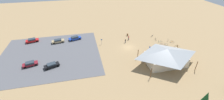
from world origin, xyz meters
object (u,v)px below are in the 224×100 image
at_px(car_black_aisle_side, 52,65).
at_px(car_maroon_far_end, 30,64).
at_px(bicycle_orange_edge_south, 172,42).
at_px(bicycle_blue_front_row, 152,36).
at_px(trash_bin, 127,35).
at_px(bicycle_white_back_row, 168,40).
at_px(visitor_at_bikes, 129,37).
at_px(bicycle_yellow_by_bin, 177,46).
at_px(lot_sign, 102,41).
at_px(visitor_near_lot, 150,48).
at_px(car_red_back_corner, 32,40).
at_px(bicycle_teal_edge_north, 160,42).
at_px(visitor_by_pavilion, 125,41).
at_px(car_blue_inner_stall, 75,38).
at_px(bicycle_green_mid_cluster, 156,49).
at_px(car_tan_front_row, 58,41).
at_px(bike_pavilion, 166,55).
at_px(bicycle_black_yard_left, 156,39).
at_px(bicycle_silver_trailside, 166,44).
at_px(bicycle_purple_lone_east, 162,44).

height_order(car_black_aisle_side, car_maroon_far_end, car_maroon_far_end).
xyz_separation_m(bicycle_orange_edge_south, bicycle_blue_front_row, (5.34, -6.50, -0.01)).
bearing_deg(bicycle_orange_edge_south, trash_bin, -32.76).
height_order(bicycle_white_back_row, visitor_at_bikes, visitor_at_bikes).
height_order(bicycle_yellow_by_bin, car_maroon_far_end, car_maroon_far_end).
bearing_deg(visitor_at_bikes, lot_sign, 6.58).
bearing_deg(visitor_near_lot, bicycle_orange_edge_south, -162.91).
height_order(lot_sign, bicycle_white_back_row, lot_sign).
bearing_deg(car_red_back_corner, trash_bin, 175.90).
relative_size(lot_sign, bicycle_teal_edge_north, 1.34).
bearing_deg(bicycle_yellow_by_bin, visitor_by_pavilion, -23.16).
bearing_deg(visitor_by_pavilion, car_blue_inner_stall, -19.56).
bearing_deg(bicycle_green_mid_cluster, car_tan_front_row, -20.55).
relative_size(bike_pavilion, bicycle_black_yard_left, 9.07).
bearing_deg(bicycle_silver_trailside, bike_pavilion, 58.12).
relative_size(bicycle_teal_edge_north, car_tan_front_row, 0.34).
relative_size(bicycle_blue_front_row, visitor_near_lot, 0.81).
relative_size(car_blue_inner_stall, visitor_at_bikes, 2.75).
height_order(bicycle_silver_trailside, car_red_back_corner, car_red_back_corner).
xyz_separation_m(bicycle_purple_lone_east, car_blue_inner_stall, (32.11, -11.66, 0.38)).
relative_size(bicycle_orange_edge_south, visitor_by_pavilion, 0.94).
bearing_deg(bicycle_purple_lone_east, bicycle_black_yard_left, -83.58).
height_order(bicycle_black_yard_left, bicycle_purple_lone_east, bicycle_purple_lone_east).
distance_m(bicycle_yellow_by_bin, bicycle_purple_lone_east, 5.29).
bearing_deg(visitor_near_lot, car_black_aisle_side, 4.54).
distance_m(bicycle_black_yard_left, visitor_by_pavilion, 12.54).
height_order(bicycle_orange_edge_south, bicycle_purple_lone_east, bicycle_orange_edge_south).
bearing_deg(bicycle_orange_edge_south, bicycle_purple_lone_east, 10.68).
relative_size(lot_sign, bicycle_orange_edge_south, 1.42).
relative_size(bicycle_yellow_by_bin, bicycle_teal_edge_north, 0.94).
bearing_deg(bicycle_silver_trailside, bicycle_green_mid_cluster, 21.70).
distance_m(bike_pavilion, visitor_by_pavilion, 17.85).
xyz_separation_m(lot_sign, bicycle_blue_front_row, (-21.60, -1.68, -1.04)).
height_order(bike_pavilion, bicycle_purple_lone_east, bike_pavilion).
height_order(bicycle_orange_edge_south, car_maroon_far_end, car_maroon_far_end).
relative_size(car_black_aisle_side, car_maroon_far_end, 1.02).
bearing_deg(bicycle_green_mid_cluster, car_black_aisle_side, 4.26).
xyz_separation_m(bicycle_silver_trailside, visitor_by_pavilion, (14.65, -5.19, 0.52)).
relative_size(trash_bin, bicycle_blue_front_row, 0.65).
bearing_deg(car_red_back_corner, bicycle_silver_trailside, 164.75).
relative_size(bicycle_green_mid_cluster, visitor_by_pavilion, 1.08).
bearing_deg(bicycle_white_back_row, visitor_at_bikes, -16.89).
bearing_deg(bike_pavilion, bicycle_yellow_by_bin, -139.06).
bearing_deg(bicycle_white_back_row, bicycle_purple_lone_east, 32.47).
height_order(bicycle_silver_trailside, car_blue_inner_stall, car_blue_inner_stall).
height_order(bicycle_purple_lone_east, visitor_near_lot, visitor_near_lot).
bearing_deg(car_maroon_far_end, bicycle_black_yard_left, -170.84).
xyz_separation_m(bicycle_black_yard_left, car_tan_front_row, (38.06, -6.28, 0.38)).
distance_m(bicycle_teal_edge_north, car_maroon_far_end, 46.31).
xyz_separation_m(lot_sign, car_black_aisle_side, (17.01, 10.81, -0.72)).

